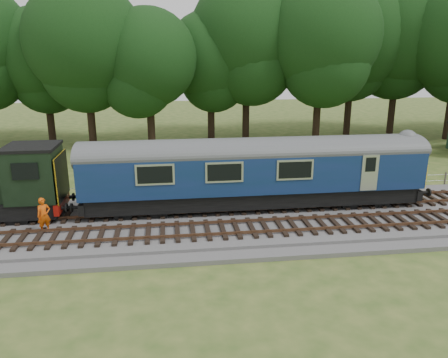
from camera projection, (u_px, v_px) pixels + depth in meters
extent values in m
plane|color=#37561F|center=(245.00, 223.00, 22.48)|extent=(120.00, 120.00, 0.00)
cube|color=#4C4C4F|center=(245.00, 220.00, 22.43)|extent=(70.00, 7.00, 0.35)
cube|color=brown|center=(243.00, 210.00, 22.99)|extent=(66.50, 0.07, 0.14)
cube|color=brown|center=(239.00, 201.00, 24.36)|extent=(66.50, 0.07, 0.14)
cube|color=brown|center=(254.00, 232.00, 20.14)|extent=(66.50, 0.07, 0.14)
cube|color=brown|center=(249.00, 220.00, 21.50)|extent=(66.50, 0.07, 0.14)
cube|color=black|center=(254.00, 195.00, 23.61)|extent=(17.46, 2.52, 0.85)
cube|color=#0E2A4A|center=(254.00, 169.00, 23.21)|extent=(18.00, 2.80, 2.05)
cube|color=yellow|center=(412.00, 170.00, 24.44)|extent=(0.06, 2.74, 1.30)
cube|color=black|center=(359.00, 194.00, 24.41)|extent=(2.60, 2.00, 0.55)
cube|color=black|center=(142.00, 203.00, 22.91)|extent=(2.60, 2.00, 0.55)
cube|color=black|center=(34.00, 173.00, 21.76)|extent=(2.40, 2.55, 2.60)
cube|color=maroon|center=(62.00, 203.00, 22.35)|extent=(0.25, 2.60, 0.55)
cube|color=yellow|center=(62.00, 176.00, 21.98)|extent=(0.06, 2.55, 2.30)
imported|color=#E9550C|center=(44.00, 215.00, 20.24)|extent=(0.73, 0.66, 1.68)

